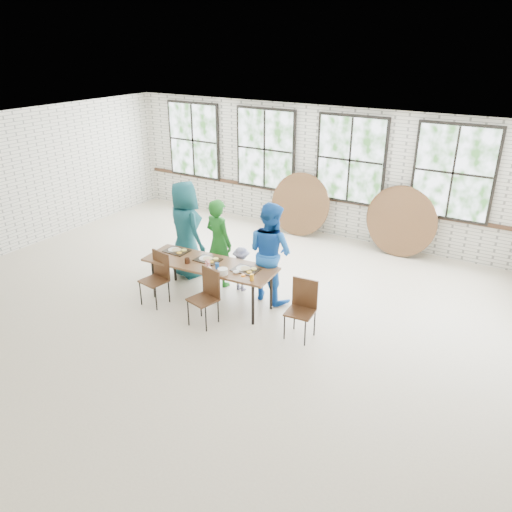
{
  "coord_description": "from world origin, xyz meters",
  "views": [
    {
      "loc": [
        3.95,
        -6.06,
        4.38
      ],
      "look_at": [
        0.0,
        0.4,
        1.05
      ],
      "focal_mm": 35.0,
      "sensor_mm": 36.0,
      "label": 1
    }
  ],
  "objects": [
    {
      "name": "room",
      "position": [
        0.0,
        4.44,
        1.83
      ],
      "size": [
        12.0,
        12.0,
        12.0
      ],
      "color": "beige",
      "rests_on": "ground"
    },
    {
      "name": "dining_table",
      "position": [
        -0.9,
        0.31,
        0.69
      ],
      "size": [
        2.46,
        1.0,
        0.74
      ],
      "rotation": [
        0.0,
        0.0,
        0.08
      ],
      "color": "brown",
      "rests_on": "ground"
    },
    {
      "name": "chair_near_left",
      "position": [
        -1.66,
        -0.21,
        0.56
      ],
      "size": [
        0.48,
        0.47,
        0.95
      ],
      "rotation": [
        0.0,
        0.0,
        -0.16
      ],
      "color": "#472A17",
      "rests_on": "ground"
    },
    {
      "name": "chair_near_right",
      "position": [
        -0.5,
        -0.31,
        0.56
      ],
      "size": [
        0.5,
        0.49,
        0.95
      ],
      "rotation": [
        0.0,
        0.0,
        -0.24
      ],
      "color": "#472A17",
      "rests_on": "ground"
    },
    {
      "name": "chair_spare",
      "position": [
        1.01,
        0.15,
        0.56
      ],
      "size": [
        0.46,
        0.44,
        0.95
      ],
      "rotation": [
        0.0,
        0.0,
        0.1
      ],
      "color": "#472A17",
      "rests_on": "ground"
    },
    {
      "name": "adult_teal",
      "position": [
        -1.94,
        0.96,
        0.96
      ],
      "size": [
        1.09,
        0.91,
        1.91
      ],
      "primitive_type": "imported",
      "rotation": [
        0.0,
        0.0,
        2.76
      ],
      "color": "#165653",
      "rests_on": "ground"
    },
    {
      "name": "adult_green",
      "position": [
        -1.16,
        0.96,
        0.85
      ],
      "size": [
        0.69,
        0.53,
        1.69
      ],
      "primitive_type": "imported",
      "rotation": [
        0.0,
        0.0,
        2.93
      ],
      "color": "#1A621C",
      "rests_on": "ground"
    },
    {
      "name": "toddler",
      "position": [
        -0.66,
        0.96,
        0.43
      ],
      "size": [
        0.57,
        0.36,
        0.86
      ],
      "primitive_type": "imported",
      "rotation": [
        0.0,
        0.0,
        3.07
      ],
      "color": "#171644",
      "rests_on": "ground"
    },
    {
      "name": "adult_blue",
      "position": [
        -0.05,
        0.96,
        0.91
      ],
      "size": [
        1.02,
        0.88,
        1.82
      ],
      "primitive_type": "imported",
      "rotation": [
        0.0,
        0.0,
        2.9
      ],
      "color": "blue",
      "rests_on": "ground"
    },
    {
      "name": "tabletop_clutter",
      "position": [
        -0.79,
        0.27,
        0.77
      ],
      "size": [
        2.08,
        0.6,
        0.11
      ],
      "color": "black",
      "rests_on": "dining_table"
    },
    {
      "name": "round_tops_leaning",
      "position": [
        0.53,
        4.2,
        0.74
      ],
      "size": [
        3.94,
        0.42,
        1.49
      ],
      "color": "brown",
      "rests_on": "ground"
    }
  ]
}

